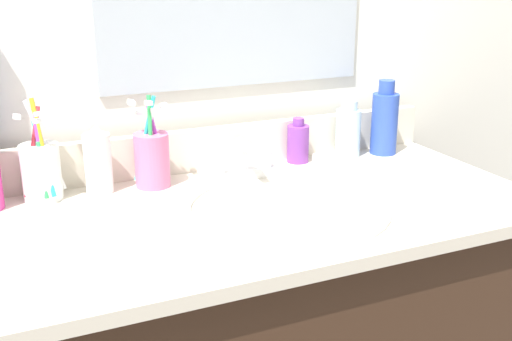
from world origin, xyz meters
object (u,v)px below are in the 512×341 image
(soap_bar, at_px, (330,160))
(bottle_lotion_white, at_px, (98,162))
(faucet, at_px, (243,164))
(bottle_shampoo_blue, at_px, (385,121))
(bottle_cream_purple, at_px, (298,143))
(cup_white_ceramic, at_px, (41,169))
(bottle_gel_clear, at_px, (348,131))
(cup_pink, at_px, (152,158))

(soap_bar, bearing_deg, bottle_lotion_white, 176.35)
(faucet, height_order, bottle_shampoo_blue, bottle_shampoo_blue)
(bottle_lotion_white, relative_size, soap_bar, 2.09)
(bottle_cream_purple, bearing_deg, bottle_lotion_white, -177.81)
(faucet, height_order, bottle_lotion_white, bottle_lotion_white)
(cup_white_ceramic, bearing_deg, faucet, -4.95)
(bottle_gel_clear, distance_m, cup_white_ceramic, 0.68)
(faucet, relative_size, bottle_gel_clear, 1.23)
(soap_bar, bearing_deg, cup_white_ceramic, 176.48)
(faucet, relative_size, bottle_cream_purple, 1.59)
(cup_white_ceramic, bearing_deg, cup_pink, -3.56)
(bottle_shampoo_blue, bearing_deg, bottle_lotion_white, 179.56)
(cup_white_ceramic, bearing_deg, soap_bar, -3.52)
(bottle_lotion_white, bearing_deg, faucet, -5.67)
(bottle_cream_purple, relative_size, soap_bar, 1.58)
(cup_pink, height_order, cup_white_ceramic, cup_white_ceramic)
(bottle_lotion_white, bearing_deg, bottle_cream_purple, 2.19)
(bottle_gel_clear, xyz_separation_m, bottle_shampoo_blue, (0.09, -0.02, 0.02))
(soap_bar, bearing_deg, bottle_cream_purple, 138.25)
(bottle_shampoo_blue, height_order, cup_pink, cup_pink)
(cup_white_ceramic, height_order, soap_bar, cup_white_ceramic)
(bottle_cream_purple, distance_m, bottle_lotion_white, 0.45)
(cup_pink, bearing_deg, faucet, -6.49)
(bottle_gel_clear, xyz_separation_m, cup_white_ceramic, (-0.68, -0.01, 0.00))
(cup_white_ceramic, bearing_deg, bottle_gel_clear, 0.49)
(bottle_gel_clear, relative_size, cup_white_ceramic, 0.67)
(bottle_gel_clear, xyz_separation_m, bottle_cream_purple, (-0.13, 0.01, -0.01))
(bottle_cream_purple, bearing_deg, bottle_gel_clear, -2.64)
(faucet, distance_m, soap_bar, 0.21)
(cup_white_ceramic, bearing_deg, bottle_shampoo_blue, -0.78)
(faucet, bearing_deg, bottle_shampoo_blue, 3.69)
(bottle_gel_clear, height_order, soap_bar, bottle_gel_clear)
(bottle_cream_purple, xyz_separation_m, cup_pink, (-0.34, -0.02, 0.01))
(faucet, bearing_deg, bottle_cream_purple, 16.54)
(bottle_gel_clear, xyz_separation_m, bottle_lotion_white, (-0.57, -0.01, 0.00))
(cup_white_ceramic, distance_m, soap_bar, 0.61)
(faucet, xyz_separation_m, bottle_shampoo_blue, (0.37, 0.02, 0.05))
(bottle_lotion_white, relative_size, cup_pink, 0.72)
(bottle_shampoo_blue, distance_m, soap_bar, 0.17)
(bottle_lotion_white, relative_size, bottle_shampoo_blue, 0.77)
(bottle_gel_clear, relative_size, bottle_shampoo_blue, 0.75)
(bottle_lotion_white, distance_m, cup_pink, 0.10)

